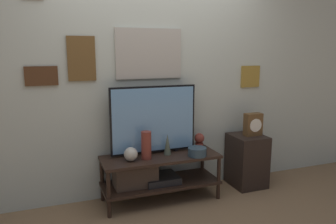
% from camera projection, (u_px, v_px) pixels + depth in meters
% --- Properties ---
extents(ground_plane, '(12.00, 12.00, 0.00)m').
position_uv_depth(ground_plane, '(169.00, 210.00, 3.27)').
color(ground_plane, '#846647').
extents(wall_back, '(6.40, 0.08, 2.70)m').
position_uv_depth(wall_back, '(152.00, 71.00, 3.51)').
color(wall_back, beige).
rests_on(wall_back, ground_plane).
extents(media_console, '(1.23, 0.45, 0.49)m').
position_uv_depth(media_console, '(152.00, 173.00, 3.42)').
color(media_console, black).
rests_on(media_console, ground_plane).
extents(television, '(0.92, 0.05, 0.72)m').
position_uv_depth(television, '(154.00, 120.00, 3.43)').
color(television, black).
rests_on(television, media_console).
extents(vase_round_glass, '(0.14, 0.14, 0.14)m').
position_uv_depth(vase_round_glass, '(131.00, 154.00, 3.25)').
color(vase_round_glass, beige).
rests_on(vase_round_glass, media_console).
extents(vase_wide_bowl, '(0.19, 0.19, 0.09)m').
position_uv_depth(vase_wide_bowl, '(197.00, 152.00, 3.41)').
color(vase_wide_bowl, '#2D4251').
rests_on(vase_wide_bowl, media_console).
extents(vase_tall_ceramic, '(0.10, 0.10, 0.28)m').
position_uv_depth(vase_tall_ceramic, '(146.00, 145.00, 3.30)').
color(vase_tall_ceramic, brown).
rests_on(vase_tall_ceramic, media_console).
extents(vase_slim_bronze, '(0.08, 0.08, 0.22)m').
position_uv_depth(vase_slim_bronze, '(167.00, 144.00, 3.44)').
color(vase_slim_bronze, '#4C5647').
rests_on(vase_slim_bronze, media_console).
extents(decorative_bust, '(0.11, 0.11, 0.17)m').
position_uv_depth(decorative_bust, '(199.00, 140.00, 3.68)').
color(decorative_bust, brown).
rests_on(decorative_bust, media_console).
extents(side_table, '(0.37, 0.41, 0.61)m').
position_uv_depth(side_table, '(247.00, 160.00, 3.85)').
color(side_table, black).
rests_on(side_table, ground_plane).
extents(mantel_clock, '(0.20, 0.11, 0.26)m').
position_uv_depth(mantel_clock, '(253.00, 124.00, 3.76)').
color(mantel_clock, brown).
rests_on(mantel_clock, side_table).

